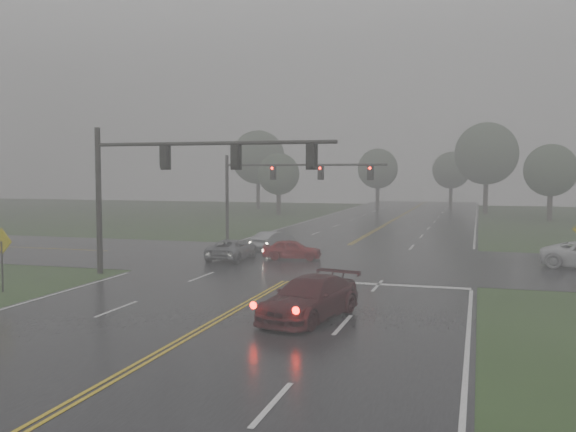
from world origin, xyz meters
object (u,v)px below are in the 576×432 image
(car_grey, at_px, (232,260))
(sedan_silver, at_px, (273,250))
(sedan_maroon, at_px, (309,319))
(signal_gantry_far, at_px, (275,180))
(signal_gantry_near, at_px, (166,172))
(sedan_red, at_px, (292,260))

(car_grey, bearing_deg, sedan_silver, -99.80)
(sedan_silver, bearing_deg, car_grey, 96.89)
(sedan_maroon, xyz_separation_m, signal_gantry_far, (-9.33, 25.06, 4.72))
(signal_gantry_far, bearing_deg, sedan_maroon, -69.58)
(signal_gantry_near, xyz_separation_m, signal_gantry_far, (0.08, 17.95, -0.66))
(signal_gantry_far, bearing_deg, sedan_silver, -73.60)
(sedan_silver, relative_size, signal_gantry_far, 0.29)
(sedan_red, distance_m, signal_gantry_near, 10.52)
(sedan_maroon, relative_size, car_grey, 1.16)
(sedan_maroon, relative_size, signal_gantry_far, 0.41)
(sedan_silver, xyz_separation_m, signal_gantry_near, (-1.73, -12.36, 5.37))
(signal_gantry_near, bearing_deg, car_grey, 82.69)
(sedan_maroon, relative_size, signal_gantry_near, 0.40)
(sedan_red, bearing_deg, sedan_maroon, -169.69)
(sedan_silver, distance_m, car_grey, 5.61)
(signal_gantry_near, height_order, signal_gantry_far, signal_gantry_near)
(sedan_silver, xyz_separation_m, signal_gantry_far, (-1.65, 5.60, 4.72))
(sedan_maroon, distance_m, sedan_red, 15.84)
(signal_gantry_near, bearing_deg, sedan_red, 61.05)
(sedan_silver, bearing_deg, sedan_maroon, 127.18)
(sedan_silver, xyz_separation_m, car_grey, (-0.85, -5.54, 0.00))
(car_grey, distance_m, signal_gantry_near, 8.72)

